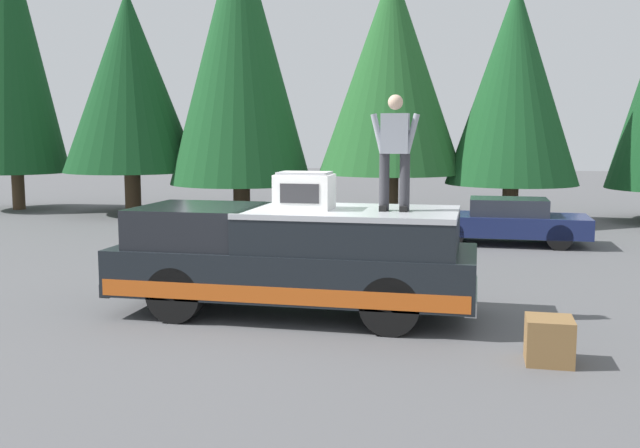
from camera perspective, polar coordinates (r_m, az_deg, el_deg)
ground_plane at (r=11.20m, az=-3.57°, el=-7.16°), size 90.00×90.00×0.00m
pickup_truck at (r=11.02m, az=-2.05°, el=-2.74°), size 2.01×5.54×1.65m
compressor_unit at (r=10.76m, az=-1.24°, el=2.67°), size 0.65×0.84×0.56m
person_on_truck_bed at (r=10.52m, az=5.99°, el=5.94°), size 0.29×0.72×1.69m
parked_car_navy at (r=18.58m, az=14.52°, el=0.22°), size 1.64×4.10×1.16m
wooden_crate at (r=9.25m, az=17.80°, el=-8.83°), size 0.56×0.56×0.56m
conifer_left at (r=22.91m, az=15.22°, el=10.72°), size 4.04×4.04×7.33m
conifer_center_left at (r=23.03m, az=5.71°, el=12.05°), size 4.57×4.57×7.96m
conifer_center_right at (r=24.46m, az=-6.42°, el=13.42°), size 4.76×4.76×9.78m
conifer_right at (r=25.78m, az=-14.97°, el=10.90°), size 4.61×4.61×7.62m
conifer_far_right at (r=28.50m, az=-23.45°, el=12.95°), size 3.70×3.70×10.46m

